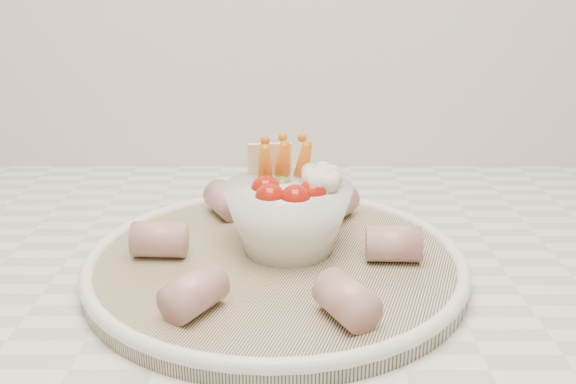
{
  "coord_description": "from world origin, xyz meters",
  "views": [
    {
      "loc": [
        0.15,
        0.93,
        1.18
      ],
      "look_at": [
        0.15,
        1.46,
        0.99
      ],
      "focal_mm": 40.0,
      "sensor_mm": 36.0,
      "label": 1
    }
  ],
  "objects": [
    {
      "name": "cured_meat_rolls",
      "position": [
        0.14,
        1.44,
        0.95
      ],
      "size": [
        0.25,
        0.26,
        0.03
      ],
      "color": "#A0494C",
      "rests_on": "serving_platter"
    },
    {
      "name": "serving_platter",
      "position": [
        0.14,
        1.44,
        0.93
      ],
      "size": [
        0.42,
        0.42,
        0.02
      ],
      "color": "navy",
      "rests_on": "kitchen_counter"
    },
    {
      "name": "veggie_bowl",
      "position": [
        0.15,
        1.46,
        0.97
      ],
      "size": [
        0.11,
        0.11,
        0.1
      ],
      "color": "white",
      "rests_on": "serving_platter"
    }
  ]
}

